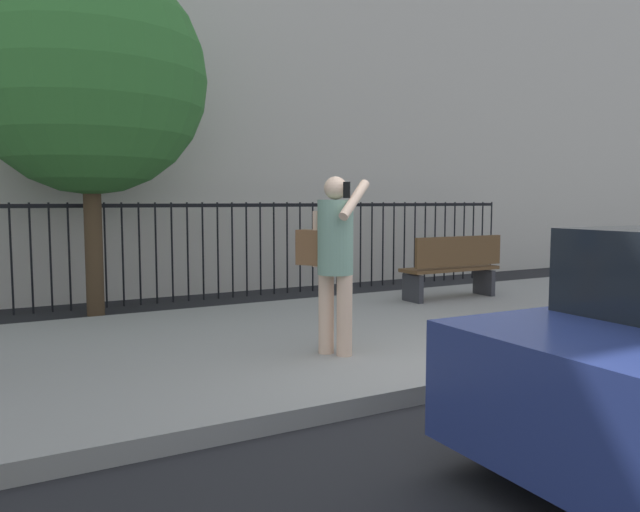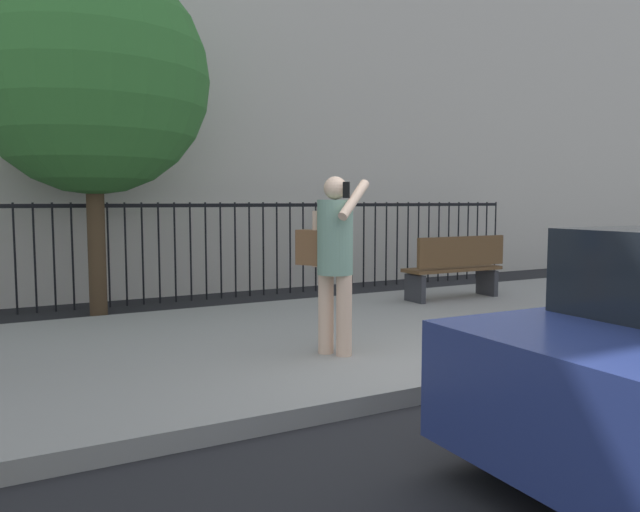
% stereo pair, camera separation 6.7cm
% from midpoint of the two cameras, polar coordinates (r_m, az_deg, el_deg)
% --- Properties ---
extents(ground_plane, '(60.00, 60.00, 0.00)m').
position_cam_midpoint_polar(ground_plane, '(5.44, 13.70, -12.36)').
color(ground_plane, black).
extents(sidewalk, '(28.00, 4.40, 0.15)m').
position_cam_midpoint_polar(sidewalk, '(7.13, 1.51, -7.40)').
color(sidewalk, gray).
rests_on(sidewalk, ground).
extents(iron_fence, '(12.03, 0.04, 1.60)m').
position_cam_midpoint_polar(iron_fence, '(10.34, -8.99, 1.73)').
color(iron_fence, black).
rests_on(iron_fence, ground).
extents(pedestrian_on_phone, '(0.61, 0.72, 1.70)m').
position_cam_midpoint_polar(pedestrian_on_phone, '(5.84, 0.88, 0.39)').
color(pedestrian_on_phone, beige).
rests_on(pedestrian_on_phone, sidewalk).
extents(street_bench, '(1.60, 0.45, 0.95)m').
position_cam_midpoint_polar(street_bench, '(9.42, 12.08, -0.90)').
color(street_bench, brown).
rests_on(street_bench, sidewalk).
extents(street_tree_near, '(3.24, 3.24, 4.94)m').
position_cam_midpoint_polar(street_tree_near, '(9.36, -20.91, 15.22)').
color(street_tree_near, '#4C3823').
rests_on(street_tree_near, ground).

